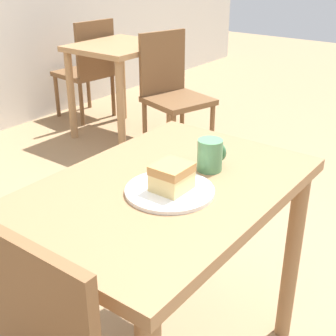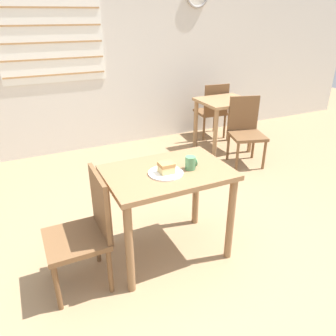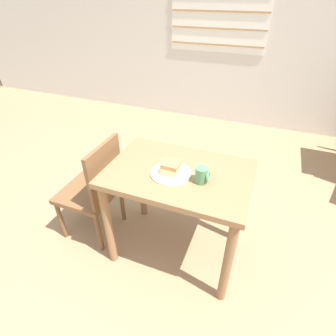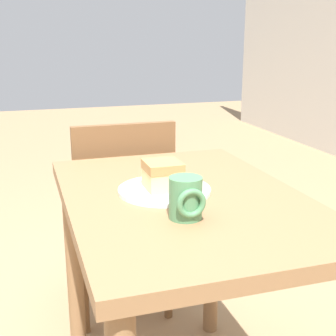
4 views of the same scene
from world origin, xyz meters
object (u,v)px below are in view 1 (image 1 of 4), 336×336
(plate, at_px, (170,191))
(coffee_mug, at_px, (211,155))
(dining_table_near, at_px, (165,222))
(dining_table_far, at_px, (120,64))
(cake_slice, at_px, (172,177))
(chair_far_corner, at_px, (172,90))
(chair_far_opposite, at_px, (88,67))

(plate, distance_m, coffee_mug, 0.21)
(dining_table_near, relative_size, plate, 3.60)
(dining_table_far, height_order, cake_slice, cake_slice)
(dining_table_near, bearing_deg, dining_table_far, 45.48)
(dining_table_near, bearing_deg, coffee_mug, -18.00)
(chair_far_corner, height_order, coffee_mug, chair_far_corner)
(dining_table_near, distance_m, chair_far_corner, 2.14)
(plate, distance_m, cake_slice, 0.05)
(dining_table_near, height_order, cake_slice, cake_slice)
(chair_far_corner, distance_m, cake_slice, 2.23)
(dining_table_far, distance_m, coffee_mug, 2.41)
(coffee_mug, bearing_deg, plate, 177.44)
(dining_table_far, bearing_deg, cake_slice, -134.26)
(dining_table_far, relative_size, chair_far_corner, 0.85)
(chair_far_corner, height_order, cake_slice, chair_far_corner)
(chair_far_corner, distance_m, plate, 2.22)
(plate, relative_size, coffee_mug, 2.54)
(dining_table_far, height_order, chair_far_opposite, chair_far_opposite)
(dining_table_near, xyz_separation_m, chair_far_opposite, (1.87, 2.28, -0.17))
(dining_table_near, xyz_separation_m, coffee_mug, (0.17, -0.06, 0.19))
(cake_slice, xyz_separation_m, coffee_mug, (0.20, -0.00, 0.00))
(plate, xyz_separation_m, cake_slice, (0.00, -0.01, 0.05))
(dining_table_far, height_order, chair_far_corner, chair_far_corner)
(plate, bearing_deg, chair_far_opposite, 50.63)
(dining_table_near, relative_size, cake_slice, 8.88)
(dining_table_near, distance_m, dining_table_far, 2.48)
(dining_table_near, height_order, chair_far_opposite, chair_far_opposite)
(chair_far_corner, xyz_separation_m, chair_far_opposite, (0.14, 1.03, 0.00))
(coffee_mug, bearing_deg, dining_table_near, 162.00)
(dining_table_near, distance_m, cake_slice, 0.20)
(dining_table_near, relative_size, coffee_mug, 9.15)
(chair_far_opposite, height_order, plate, chair_far_opposite)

